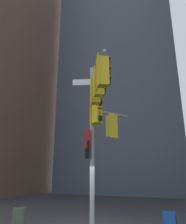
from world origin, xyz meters
TOP-DOWN VIEW (x-y plane):
  - building_mid_block at (-3.70, 22.28)m, footprint 15.35×15.35m
  - signal_pole_assembly at (0.52, -0.60)m, footprint 2.41×4.58m
  - trash_bin at (-3.23, -0.42)m, footprint 0.54×0.54m

SIDE VIEW (x-z plane):
  - trash_bin at x=-3.23m, z-range 0.00..0.80m
  - signal_pole_assembly at x=0.52m, z-range 1.06..8.10m
  - building_mid_block at x=-3.70m, z-range 0.00..51.97m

